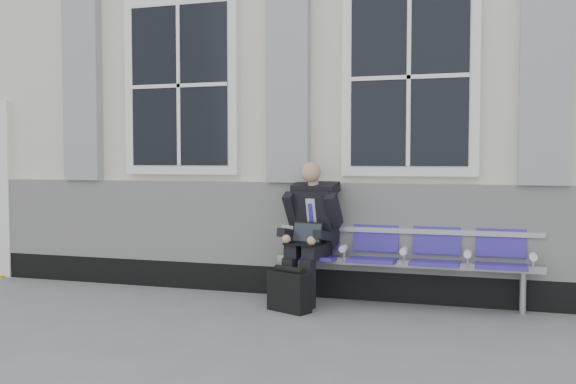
% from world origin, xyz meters
% --- Properties ---
extents(ground, '(70.00, 70.00, 0.00)m').
position_xyz_m(ground, '(0.00, 0.00, 0.00)').
color(ground, slate).
rests_on(ground, ground).
extents(station_building, '(14.40, 4.40, 4.49)m').
position_xyz_m(station_building, '(-0.02, 3.47, 2.22)').
color(station_building, beige).
rests_on(station_building, ground).
extents(bench, '(2.60, 0.47, 0.91)m').
position_xyz_m(bench, '(0.33, 1.32, 0.55)').
color(bench, '#9EA0A3').
rests_on(bench, ground).
extents(businessman, '(0.60, 0.81, 1.42)m').
position_xyz_m(businessman, '(-0.58, 1.19, 0.77)').
color(businessman, black).
rests_on(businessman, ground).
extents(briefcase, '(0.46, 0.33, 0.43)m').
position_xyz_m(briefcase, '(-0.68, 0.75, 0.20)').
color(briefcase, black).
rests_on(briefcase, ground).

